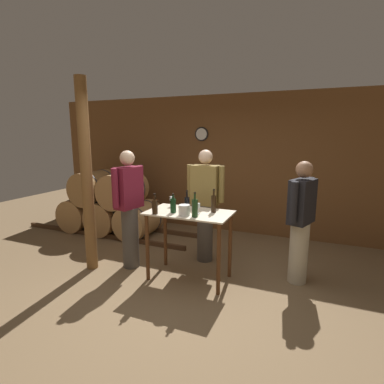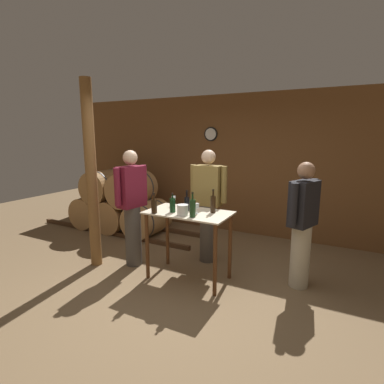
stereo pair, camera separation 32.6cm
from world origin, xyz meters
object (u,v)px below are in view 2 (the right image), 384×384
at_px(ice_bucket, 183,210).
at_px(person_visitor_bearded, 132,206).
at_px(wooden_post, 91,176).
at_px(wine_bottle_center, 187,203).
at_px(wine_bottle_far_right, 213,204).
at_px(wine_glass_near_center, 197,206).
at_px(person_visitor_with_scarf, 208,204).
at_px(wine_bottle_right, 193,208).
at_px(wine_bottle_far_left, 154,206).
at_px(wine_glass_near_left, 173,199).
at_px(person_host, 302,223).
at_px(wine_bottle_left, 173,205).

height_order(ice_bucket, person_visitor_bearded, person_visitor_bearded).
bearing_deg(wooden_post, wine_bottle_center, 12.01).
height_order(wine_bottle_center, wine_bottle_far_right, wine_bottle_far_right).
height_order(wooden_post, wine_glass_near_center, wooden_post).
bearing_deg(wooden_post, person_visitor_with_scarf, 32.11).
distance_m(ice_bucket, person_visitor_with_scarf, 0.83).
height_order(wooden_post, wine_bottle_right, wooden_post).
height_order(wine_bottle_far_left, wine_glass_near_left, wine_bottle_far_left).
height_order(wine_bottle_center, person_visitor_with_scarf, person_visitor_with_scarf).
relative_size(wine_bottle_far_left, person_visitor_bearded, 0.16).
height_order(wine_bottle_right, person_host, person_host).
distance_m(wine_bottle_right, ice_bucket, 0.16).
distance_m(wine_bottle_far_right, wine_glass_near_left, 0.65).
bearing_deg(wine_bottle_left, wine_glass_near_left, 119.05).
xyz_separation_m(wooden_post, wine_glass_near_left, (1.10, 0.45, -0.31)).
xyz_separation_m(wine_bottle_right, wine_glass_near_left, (-0.51, 0.39, -0.01)).
height_order(wine_bottle_left, ice_bucket, wine_bottle_left).
xyz_separation_m(wine_bottle_far_left, person_visitor_with_scarf, (0.35, 0.91, -0.12)).
relative_size(wooden_post, ice_bucket, 18.82).
relative_size(wine_bottle_left, person_visitor_bearded, 0.15).
relative_size(wooden_post, wine_glass_near_center, 19.82).
height_order(wine_glass_near_left, person_visitor_bearded, person_visitor_bearded).
xyz_separation_m(wooden_post, person_host, (2.82, 0.72, -0.50)).
xyz_separation_m(wine_bottle_far_left, wine_bottle_center, (0.31, 0.31, 0.01)).
distance_m(wine_bottle_left, wine_bottle_right, 0.35).
height_order(wine_bottle_far_left, person_visitor_bearded, person_visitor_bearded).
relative_size(ice_bucket, person_visitor_with_scarf, 0.08).
bearing_deg(person_visitor_with_scarf, wooden_post, -147.89).
height_order(wine_bottle_center, wine_glass_near_left, wine_bottle_center).
distance_m(wine_bottle_left, wine_glass_near_left, 0.35).
bearing_deg(wine_bottle_center, wine_bottle_right, -48.73).
height_order(wine_bottle_far_right, person_host, person_host).
height_order(wine_bottle_left, wine_glass_near_center, wine_bottle_left).
distance_m(wine_bottle_far_left, wine_bottle_right, 0.53).
height_order(wooden_post, wine_bottle_left, wooden_post).
distance_m(wine_bottle_left, person_host, 1.66).
height_order(wine_bottle_center, person_host, person_host).
xyz_separation_m(wine_bottle_left, wine_glass_near_left, (-0.17, 0.30, 0.01)).
xyz_separation_m(wooden_post, wine_bottle_left, (1.27, 0.15, -0.32)).
distance_m(wine_bottle_left, ice_bucket, 0.20).
relative_size(person_host, person_visitor_with_scarf, 0.94).
bearing_deg(person_visitor_bearded, wine_bottle_far_right, 4.75).
relative_size(wooden_post, wine_bottle_far_right, 8.70).
relative_size(wine_glass_near_center, person_host, 0.08).
bearing_deg(wine_bottle_center, person_visitor_with_scarf, 86.59).
bearing_deg(wine_bottle_center, person_host, 16.49).
relative_size(wine_bottle_far_right, ice_bucket, 2.16).
height_order(person_visitor_with_scarf, person_visitor_bearded, same).
distance_m(wine_bottle_far_right, person_visitor_with_scarf, 0.64).
bearing_deg(wine_glass_near_left, wine_bottle_far_right, -7.28).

